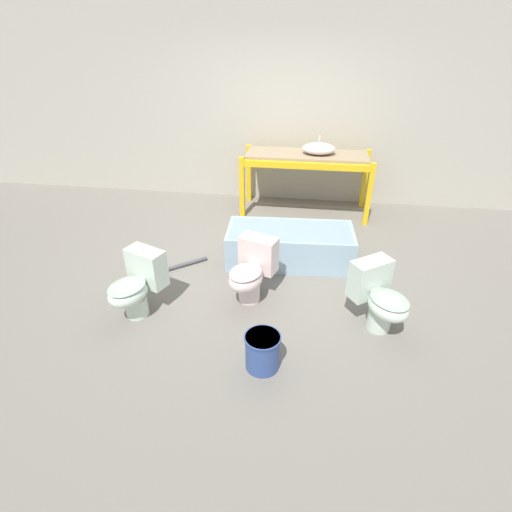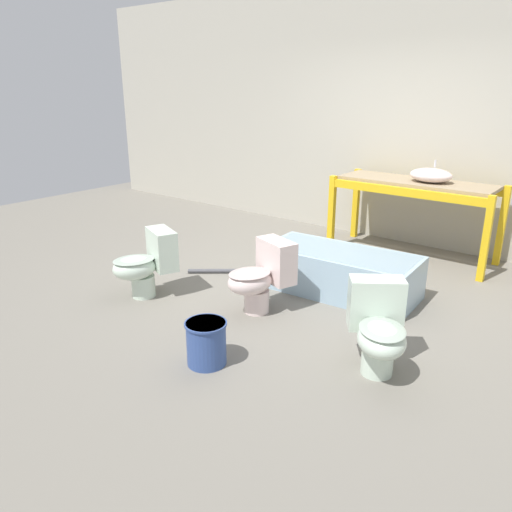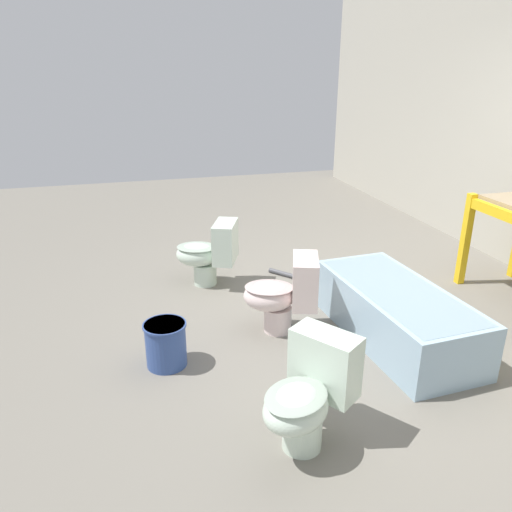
{
  "view_description": "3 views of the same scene",
  "coord_description": "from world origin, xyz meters",
  "px_view_note": "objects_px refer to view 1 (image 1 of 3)",
  "views": [
    {
      "loc": [
        0.53,
        -4.19,
        2.57
      ],
      "look_at": [
        0.05,
        -0.88,
        0.58
      ],
      "focal_mm": 28.0,
      "sensor_mm": 36.0,
      "label": 1
    },
    {
      "loc": [
        2.51,
        -4.05,
        1.95
      ],
      "look_at": [
        0.13,
        -1.02,
        0.62
      ],
      "focal_mm": 35.0,
      "sensor_mm": 36.0,
      "label": 2
    },
    {
      "loc": [
        3.38,
        -1.94,
        2.04
      ],
      "look_at": [
        0.01,
        -1.01,
        0.69
      ],
      "focal_mm": 35.0,
      "sensor_mm": 36.0,
      "label": 3
    }
  ],
  "objects_px": {
    "toilet_far": "(380,297)",
    "bucket_white": "(263,351)",
    "toilet_near": "(137,284)",
    "sink_basin": "(319,149)",
    "toilet_extra": "(251,270)",
    "bathtub_main": "(290,243)"
  },
  "relations": [
    {
      "from": "toilet_far",
      "to": "bucket_white",
      "type": "bearing_deg",
      "value": 179.01
    },
    {
      "from": "toilet_extra",
      "to": "bucket_white",
      "type": "xyz_separation_m",
      "value": [
        0.24,
        -0.97,
        -0.16
      ]
    },
    {
      "from": "sink_basin",
      "to": "bathtub_main",
      "type": "height_order",
      "value": "sink_basin"
    },
    {
      "from": "toilet_near",
      "to": "toilet_far",
      "type": "xyz_separation_m",
      "value": [
        2.33,
        0.13,
        0.0
      ]
    },
    {
      "from": "toilet_near",
      "to": "toilet_extra",
      "type": "distance_m",
      "value": 1.15
    },
    {
      "from": "sink_basin",
      "to": "bucket_white",
      "type": "relative_size",
      "value": 1.42
    },
    {
      "from": "toilet_extra",
      "to": "toilet_far",
      "type": "bearing_deg",
      "value": 6.87
    },
    {
      "from": "bucket_white",
      "to": "toilet_extra",
      "type": "bearing_deg",
      "value": 104.07
    },
    {
      "from": "sink_basin",
      "to": "toilet_far",
      "type": "relative_size",
      "value": 0.69
    },
    {
      "from": "toilet_near",
      "to": "bucket_white",
      "type": "distance_m",
      "value": 1.44
    },
    {
      "from": "toilet_extra",
      "to": "bathtub_main",
      "type": "bearing_deg",
      "value": 86.17
    },
    {
      "from": "toilet_extra",
      "to": "toilet_near",
      "type": "bearing_deg",
      "value": -139.85
    },
    {
      "from": "bucket_white",
      "to": "bathtub_main",
      "type": "bearing_deg",
      "value": 86.68
    },
    {
      "from": "sink_basin",
      "to": "toilet_extra",
      "type": "distance_m",
      "value": 2.46
    },
    {
      "from": "bathtub_main",
      "to": "bucket_white",
      "type": "relative_size",
      "value": 4.64
    },
    {
      "from": "toilet_near",
      "to": "sink_basin",
      "type": "bearing_deg",
      "value": 80.53
    },
    {
      "from": "bathtub_main",
      "to": "toilet_far",
      "type": "height_order",
      "value": "toilet_far"
    },
    {
      "from": "bathtub_main",
      "to": "bucket_white",
      "type": "xyz_separation_m",
      "value": [
        -0.1,
        -1.78,
        -0.07
      ]
    },
    {
      "from": "sink_basin",
      "to": "bucket_white",
      "type": "distance_m",
      "value": 3.38
    },
    {
      "from": "toilet_far",
      "to": "bucket_white",
      "type": "relative_size",
      "value": 2.07
    },
    {
      "from": "toilet_near",
      "to": "bucket_white",
      "type": "xyz_separation_m",
      "value": [
        1.32,
        -0.56,
        -0.16
      ]
    },
    {
      "from": "sink_basin",
      "to": "toilet_far",
      "type": "xyz_separation_m",
      "value": [
        0.63,
        -2.57,
        -0.65
      ]
    }
  ]
}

